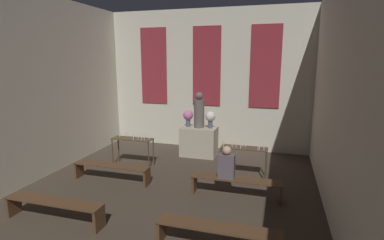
# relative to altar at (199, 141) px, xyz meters

# --- Properties ---
(wall_back) EXTENTS (7.13, 0.16, 4.72)m
(wall_back) POSITION_rel_altar_xyz_m (0.00, 1.02, 1.92)
(wall_back) COLOR beige
(wall_back) RESTS_ON ground_plane
(wall_right) EXTENTS (0.12, 11.39, 4.72)m
(wall_right) POSITION_rel_altar_xyz_m (3.50, -4.61, 1.89)
(wall_right) COLOR beige
(wall_right) RESTS_ON ground_plane
(altar) EXTENTS (1.12, 0.74, 0.93)m
(altar) POSITION_rel_altar_xyz_m (0.00, 0.00, 0.00)
(altar) COLOR #ADA38E
(altar) RESTS_ON ground_plane
(statue) EXTENTS (0.33, 0.33, 1.13)m
(statue) POSITION_rel_altar_xyz_m (0.00, 0.00, 0.98)
(statue) COLOR #5B5651
(statue) RESTS_ON altar
(flower_vase_left) EXTENTS (0.32, 0.32, 0.54)m
(flower_vase_left) POSITION_rel_altar_xyz_m (-0.37, 0.00, 0.81)
(flower_vase_left) COLOR #4C5666
(flower_vase_left) RESTS_ON altar
(flower_vase_right) EXTENTS (0.32, 0.32, 0.54)m
(flower_vase_right) POSITION_rel_altar_xyz_m (0.37, 0.00, 0.81)
(flower_vase_right) COLOR #4C5666
(flower_vase_right) RESTS_ON altar
(candle_rack_left) EXTENTS (1.21, 0.40, 1.01)m
(candle_rack_left) POSITION_rel_altar_xyz_m (-1.61, -1.46, 0.23)
(candle_rack_left) COLOR #473823
(candle_rack_left) RESTS_ON ground_plane
(candle_rack_right) EXTENTS (1.21, 0.40, 1.00)m
(candle_rack_right) POSITION_rel_altar_xyz_m (1.61, -1.46, 0.23)
(candle_rack_right) COLOR #473823
(candle_rack_right) RESTS_ON ground_plane
(pew_third_left) EXTENTS (2.02, 0.36, 0.44)m
(pew_third_left) POSITION_rel_altar_xyz_m (-1.59, -4.72, -0.14)
(pew_third_left) COLOR #4C331E
(pew_third_left) RESTS_ON ground_plane
(pew_third_right) EXTENTS (2.02, 0.36, 0.44)m
(pew_third_right) POSITION_rel_altar_xyz_m (1.59, -4.72, -0.14)
(pew_third_right) COLOR #4C331E
(pew_third_right) RESTS_ON ground_plane
(pew_back_left) EXTENTS (2.02, 0.36, 0.44)m
(pew_back_left) POSITION_rel_altar_xyz_m (-1.59, -2.67, -0.14)
(pew_back_left) COLOR #4C331E
(pew_back_left) RESTS_ON ground_plane
(pew_back_right) EXTENTS (2.02, 0.36, 0.44)m
(pew_back_right) POSITION_rel_altar_xyz_m (1.59, -2.67, -0.14)
(pew_back_right) COLOR #4C331E
(pew_back_right) RESTS_ON ground_plane
(person_seated) EXTENTS (0.36, 0.24, 0.74)m
(person_seated) POSITION_rel_altar_xyz_m (1.36, -2.67, 0.30)
(person_seated) COLOR #564C56
(person_seated) RESTS_ON pew_back_right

